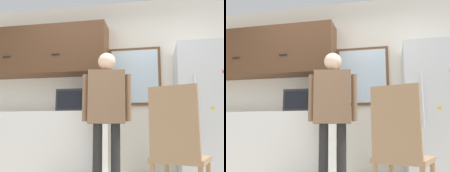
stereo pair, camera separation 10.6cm
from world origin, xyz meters
The scene contains 8 objects.
back_wall centered at (0.00, 1.77, 1.35)m, with size 6.00×0.06×2.70m.
counter centered at (-1.09, 1.43, 0.47)m, with size 2.22×0.61×0.93m.
upper_cabinets centered at (-1.09, 1.55, 1.89)m, with size 2.22×0.39×0.76m.
microwave centered at (-0.36, 1.36, 1.08)m, with size 0.47×0.41×0.30m.
person centered at (0.15, 0.94, 0.98)m, with size 0.58×0.29×1.62m.
refrigerator centered at (1.41, 1.39, 0.89)m, with size 0.82×0.70×1.77m.
chair centered at (0.89, 0.18, 0.56)m, with size 0.55×0.55×1.05m.
window centered at (0.42, 1.72, 1.48)m, with size 0.78×0.05×0.88m.
Camera 2 is at (0.81, -1.94, 0.70)m, focal length 40.00 mm.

